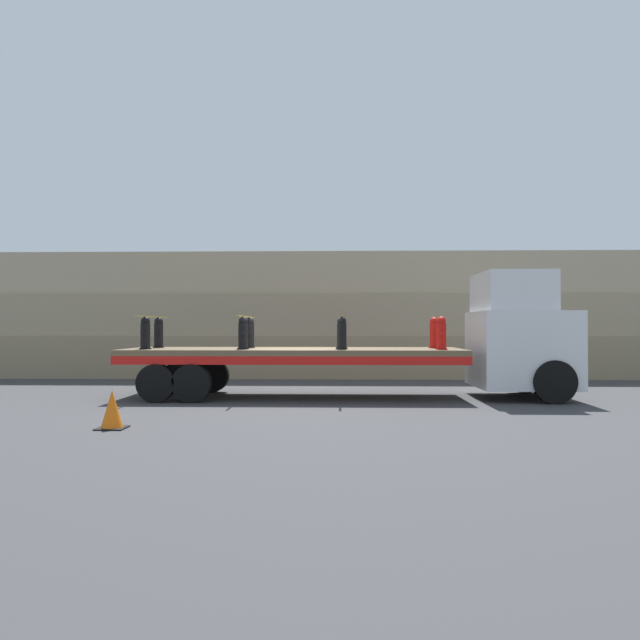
% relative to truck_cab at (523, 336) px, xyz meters
% --- Properties ---
extents(ground_plane, '(120.00, 120.00, 0.00)m').
position_rel_truck_cab_xyz_m(ground_plane, '(-5.77, 0.00, -1.55)').
color(ground_plane, '#38383A').
extents(rock_cliff, '(60.00, 3.30, 4.42)m').
position_rel_truck_cab_xyz_m(rock_cliff, '(-5.77, 7.04, 0.66)').
color(rock_cliff, gray).
rests_on(rock_cliff, ground_plane).
extents(truck_cab, '(2.32, 2.65, 3.14)m').
position_rel_truck_cab_xyz_m(truck_cab, '(0.00, 0.00, 0.00)').
color(truck_cab, silver).
rests_on(truck_cab, ground_plane).
extents(flatbed_trailer, '(8.47, 2.66, 1.24)m').
position_rel_truck_cab_xyz_m(flatbed_trailer, '(-6.41, 0.00, -0.56)').
color(flatbed_trailer, brown).
rests_on(flatbed_trailer, ground_plane).
extents(fire_hydrant_black_near_0, '(0.30, 0.49, 0.81)m').
position_rel_truck_cab_xyz_m(fire_hydrant_black_near_0, '(-9.41, -0.57, 0.08)').
color(fire_hydrant_black_near_0, black).
rests_on(fire_hydrant_black_near_0, flatbed_trailer).
extents(fire_hydrant_black_far_0, '(0.30, 0.49, 0.81)m').
position_rel_truck_cab_xyz_m(fire_hydrant_black_far_0, '(-9.41, 0.57, 0.08)').
color(fire_hydrant_black_far_0, black).
rests_on(fire_hydrant_black_far_0, flatbed_trailer).
extents(fire_hydrant_black_near_1, '(0.30, 0.49, 0.81)m').
position_rel_truck_cab_xyz_m(fire_hydrant_black_near_1, '(-6.99, -0.57, 0.08)').
color(fire_hydrant_black_near_1, black).
rests_on(fire_hydrant_black_near_1, flatbed_trailer).
extents(fire_hydrant_black_far_1, '(0.30, 0.49, 0.81)m').
position_rel_truck_cab_xyz_m(fire_hydrant_black_far_1, '(-6.99, 0.57, 0.08)').
color(fire_hydrant_black_far_1, black).
rests_on(fire_hydrant_black_far_1, flatbed_trailer).
extents(fire_hydrant_black_near_2, '(0.30, 0.49, 0.81)m').
position_rel_truck_cab_xyz_m(fire_hydrant_black_near_2, '(-4.56, -0.57, 0.08)').
color(fire_hydrant_black_near_2, black).
rests_on(fire_hydrant_black_near_2, flatbed_trailer).
extents(fire_hydrant_black_far_2, '(0.30, 0.49, 0.81)m').
position_rel_truck_cab_xyz_m(fire_hydrant_black_far_2, '(-4.56, 0.57, 0.08)').
color(fire_hydrant_black_far_2, black).
rests_on(fire_hydrant_black_far_2, flatbed_trailer).
extents(fire_hydrant_red_near_3, '(0.30, 0.49, 0.81)m').
position_rel_truck_cab_xyz_m(fire_hydrant_red_near_3, '(-2.14, -0.57, 0.08)').
color(fire_hydrant_red_near_3, red).
rests_on(fire_hydrant_red_near_3, flatbed_trailer).
extents(fire_hydrant_red_far_3, '(0.30, 0.49, 0.81)m').
position_rel_truck_cab_xyz_m(fire_hydrant_red_far_3, '(-2.14, 0.57, 0.08)').
color(fire_hydrant_red_far_3, red).
rests_on(fire_hydrant_red_far_3, flatbed_trailer).
extents(cargo_strap_rear, '(0.05, 2.77, 0.01)m').
position_rel_truck_cab_xyz_m(cargo_strap_rear, '(-9.41, 0.00, 0.50)').
color(cargo_strap_rear, yellow).
rests_on(cargo_strap_rear, fire_hydrant_black_near_0).
extents(cargo_strap_middle, '(0.05, 2.77, 0.01)m').
position_rel_truck_cab_xyz_m(cargo_strap_middle, '(-6.99, 0.00, 0.50)').
color(cargo_strap_middle, yellow).
rests_on(cargo_strap_middle, fire_hydrant_black_near_1).
extents(cargo_strap_front, '(0.05, 2.77, 0.01)m').
position_rel_truck_cab_xyz_m(cargo_strap_front, '(-4.56, 0.00, 0.50)').
color(cargo_strap_front, yellow).
rests_on(cargo_strap_front, fire_hydrant_black_near_2).
extents(traffic_cone, '(0.49, 0.49, 0.68)m').
position_rel_truck_cab_xyz_m(traffic_cone, '(-8.60, -5.01, -1.22)').
color(traffic_cone, black).
rests_on(traffic_cone, ground_plane).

